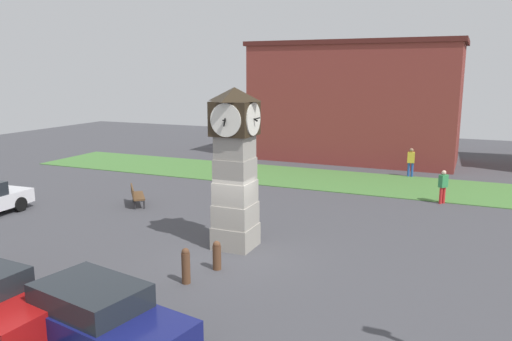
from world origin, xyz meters
TOP-DOWN VIEW (x-y plane):
  - ground_plane at (0.00, 0.00)m, footprint 70.06×70.06m
  - clock_tower at (-0.24, 0.88)m, footprint 1.75×1.68m
  - bollard_near_tower at (0.10, -1.18)m, footprint 0.26×0.26m
  - bollard_mid_row at (-0.24, -2.46)m, footprint 0.25×0.25m
  - car_by_building at (-0.28, -6.12)m, footprint 4.61×2.57m
  - bench at (-6.78, 4.03)m, footprint 1.44×1.57m
  - pedestrian_near_bench at (4.03, 15.51)m, footprint 0.42×0.27m
  - pedestrian_by_cars at (6.08, 9.96)m, footprint 0.43×0.46m
  - warehouse_blue_far at (-0.43, 20.36)m, footprint 14.10×6.38m
  - grass_verge_far at (1.96, 12.85)m, footprint 42.04×5.52m

SIDE VIEW (x-z plane):
  - ground_plane at x=0.00m, z-range 0.00..0.00m
  - grass_verge_far at x=1.96m, z-range 0.00..0.04m
  - bollard_near_tower at x=0.10m, z-range 0.01..0.93m
  - bench at x=-6.78m, z-range 0.07..0.97m
  - bollard_mid_row at x=-0.24m, z-range 0.01..1.08m
  - car_by_building at x=-0.28m, z-range 0.02..1.43m
  - pedestrian_by_cars at x=6.08m, z-range 0.11..1.68m
  - pedestrian_near_bench at x=4.03m, z-range 0.13..1.84m
  - clock_tower at x=-0.24m, z-range 0.06..5.60m
  - warehouse_blue_far at x=-0.43m, z-range 0.01..8.04m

